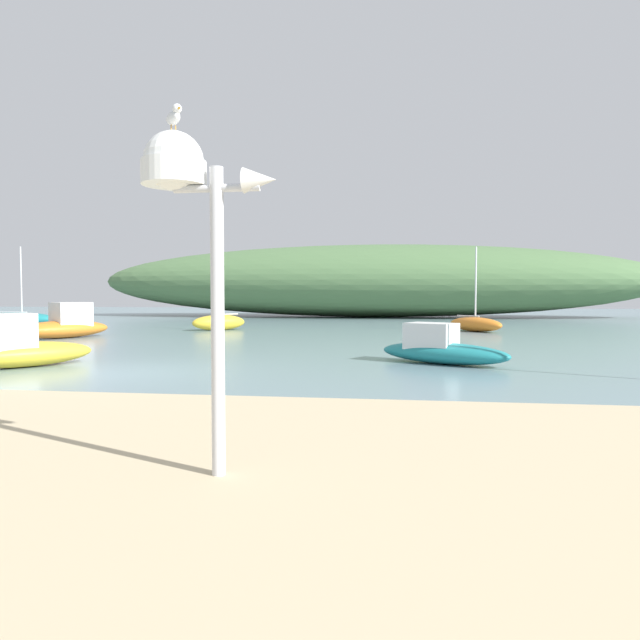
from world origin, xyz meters
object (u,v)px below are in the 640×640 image
(motorboat_near_shore, at_px, (18,348))
(motorboat_by_sandbar, at_px, (65,325))
(sailboat_west_reach, at_px, (219,322))
(seagull_on_radar, at_px, (174,116))
(motorboat_far_right, at_px, (440,349))
(sailboat_off_point, at_px, (475,324))
(sailboat_mid_channel, at_px, (22,319))
(mast_structure, at_px, (185,189))

(motorboat_near_shore, bearing_deg, motorboat_by_sandbar, 115.90)
(sailboat_west_reach, bearing_deg, seagull_on_radar, -72.92)
(motorboat_far_right, height_order, motorboat_near_shore, motorboat_near_shore)
(sailboat_off_point, distance_m, motorboat_near_shore, 19.90)
(sailboat_mid_channel, bearing_deg, sailboat_off_point, -3.41)
(motorboat_far_right, bearing_deg, mast_structure, -106.09)
(motorboat_far_right, bearing_deg, motorboat_near_shore, -167.80)
(mast_structure, distance_m, motorboat_far_right, 10.82)
(mast_structure, relative_size, motorboat_near_shore, 0.91)
(mast_structure, bearing_deg, motorboat_near_shore, 133.03)
(seagull_on_radar, height_order, motorboat_by_sandbar, seagull_on_radar)
(seagull_on_radar, distance_m, sailboat_off_point, 23.96)
(sailboat_west_reach, distance_m, motorboat_near_shore, 14.39)
(motorboat_by_sandbar, xyz_separation_m, motorboat_far_right, (14.60, -6.58, -0.14))
(sailboat_mid_channel, bearing_deg, motorboat_far_right, -33.13)
(sailboat_mid_channel, bearing_deg, seagull_on_radar, -52.20)
(seagull_on_radar, distance_m, motorboat_by_sandbar, 20.55)
(sailboat_west_reach, xyz_separation_m, sailboat_off_point, (12.42, 0.80, -0.03))
(seagull_on_radar, relative_size, sailboat_mid_channel, 0.06)
(motorboat_by_sandbar, xyz_separation_m, sailboat_mid_channel, (-7.49, 7.83, -0.14))
(sailboat_mid_channel, distance_m, motorboat_far_right, 26.37)
(sailboat_west_reach, distance_m, motorboat_far_right, 15.66)
(seagull_on_radar, xyz_separation_m, sailboat_mid_channel, (-19.06, 24.57, -2.98))
(sailboat_mid_channel, xyz_separation_m, sailboat_west_reach, (12.21, -2.26, 0.01))
(seagull_on_radar, relative_size, motorboat_near_shore, 0.07)
(sailboat_mid_channel, xyz_separation_m, motorboat_near_shore, (11.76, -16.64, 0.09))
(sailboat_off_point, relative_size, motorboat_near_shore, 1.21)
(seagull_on_radar, bearing_deg, mast_structure, 6.47)
(seagull_on_radar, xyz_separation_m, motorboat_near_shore, (-7.30, 7.93, -2.88))
(mast_structure, distance_m, sailboat_off_point, 23.85)
(seagull_on_radar, bearing_deg, motorboat_far_right, 73.44)
(sailboat_mid_channel, bearing_deg, sailboat_west_reach, -10.50)
(seagull_on_radar, height_order, motorboat_near_shore, seagull_on_radar)
(motorboat_far_right, bearing_deg, sailboat_mid_channel, 146.87)
(mast_structure, height_order, motorboat_by_sandbar, mast_structure)
(sailboat_off_point, distance_m, motorboat_far_right, 13.19)
(sailboat_off_point, xyz_separation_m, motorboat_near_shore, (-12.87, -15.18, 0.11))
(motorboat_by_sandbar, distance_m, motorboat_far_right, 16.01)
(sailboat_west_reach, bearing_deg, mast_structure, -72.70)
(motorboat_by_sandbar, relative_size, sailboat_west_reach, 1.21)
(seagull_on_radar, bearing_deg, sailboat_west_reach, 107.08)
(mast_structure, height_order, sailboat_mid_channel, sailboat_mid_channel)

